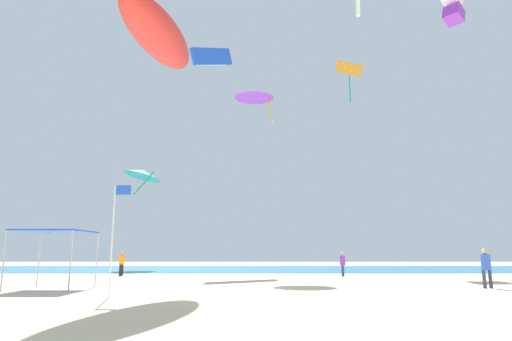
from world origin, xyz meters
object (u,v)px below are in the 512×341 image
Objects in this scene: kite_diamond_orange at (348,71)px; kite_delta_purple at (253,95)px; person_leftmost at (341,262)px; kite_box_white at (452,6)px; banner_flag at (113,230)px; kite_inflatable_red at (157,33)px; canopy_tent at (54,234)px; kite_delta_teal at (142,173)px; kite_parafoil_blue at (211,57)px; person_near_tent at (484,265)px; person_central at (120,261)px.

kite_diamond_orange is 0.99× the size of kite_delta_purple.
person_leftmost is 0.63× the size of kite_box_white.
kite_diamond_orange reaches higher than kite_delta_purple.
banner_flag is 0.48× the size of kite_inflatable_red.
kite_box_white reaches higher than banner_flag.
canopy_tent is 0.36× the size of kite_inflatable_red.
kite_delta_purple is at bearing -156.89° from kite_delta_teal.
kite_box_white reaches higher than kite_delta_purple.
banner_flag is 0.83× the size of kite_parafoil_blue.
banner_flag is at bearing -18.75° from person_leftmost.
person_near_tent is at bearing 1.09° from canopy_tent.
kite_delta_purple is (5.35, 8.58, -0.34)m from kite_inflatable_red.
person_leftmost is 20.37m from kite_diamond_orange.
kite_delta_purple is (4.50, -11.23, -8.42)m from kite_parafoil_blue.
kite_parafoil_blue reaches higher than person_central.
person_leftmost is at bearing -46.08° from kite_inflatable_red.
kite_box_white is at bearing 84.87° from person_leftmost.
kite_delta_teal is 14.05m from kite_parafoil_blue.
kite_box_white is 0.66× the size of kite_diamond_orange.
kite_diamond_orange reaches higher than canopy_tent.
banner_flag is 31.61m from kite_diamond_orange.
kite_delta_teal is (-2.41, 23.06, 6.97)m from canopy_tent.
person_leftmost is 0.32× the size of kite_parafoil_blue.
kite_delta_purple is (-9.08, -8.13, -5.53)m from kite_diamond_orange.
person_leftmost is at bearing 167.61° from kite_diamond_orange.
kite_diamond_orange reaches higher than person_central.
kite_parafoil_blue is 1.93× the size of kite_box_white.
person_leftmost is 18.49m from kite_inflatable_red.
canopy_tent is at bearing 143.34° from kite_diamond_orange.
person_near_tent reaches higher than person_central.
banner_flag is at bearing 3.22° from person_near_tent.
person_near_tent is 0.44× the size of banner_flag.
person_central is 0.43× the size of kite_delta_purple.
banner_flag is at bearing -152.34° from person_central.
kite_delta_teal is at bearing -107.41° from person_leftmost.
person_central is 0.65× the size of kite_box_white.
banner_flag is at bearing 38.07° from kite_parafoil_blue.
kite_diamond_orange is (14.42, 16.71, 5.20)m from kite_inflatable_red.
kite_delta_teal is at bearing -166.30° from kite_box_white.
kite_box_white reaches higher than person_near_tent.
person_central is at bearing 105.88° from banner_flag.
kite_parafoil_blue reaches higher than kite_delta_purple.
kite_delta_teal is at bearing 26.87° from kite_inflatable_red.
canopy_tent reaches higher than person_near_tent.
person_leftmost is 0.19× the size of kite_inflatable_red.
person_near_tent is at bearing -156.57° from kite_delta_teal.
kite_delta_teal is at bearing 95.97° from canopy_tent.
kite_diamond_orange reaches higher than kite_inflatable_red.
person_central is 28.39m from kite_box_white.
kite_delta_purple is at bearing 51.57° from canopy_tent.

